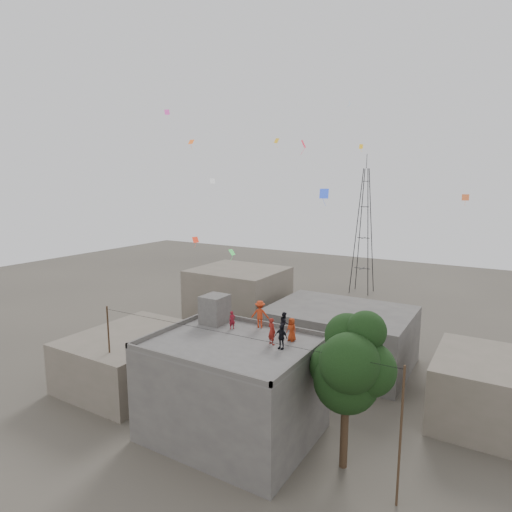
{
  "coord_description": "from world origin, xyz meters",
  "views": [
    {
      "loc": [
        14.22,
        -20.84,
        15.81
      ],
      "look_at": [
        -0.02,
        2.94,
        11.14
      ],
      "focal_mm": 30.0,
      "sensor_mm": 36.0,
      "label": 1
    }
  ],
  "objects_px": {
    "stair_head_box": "(215,309)",
    "person_dark_adult": "(281,337)",
    "tree": "(350,365)",
    "transmission_tower": "(364,231)",
    "person_red_adult": "(272,331)"
  },
  "relations": [
    {
      "from": "stair_head_box",
      "to": "person_red_adult",
      "type": "height_order",
      "value": "stair_head_box"
    },
    {
      "from": "tree",
      "to": "person_dark_adult",
      "type": "distance_m",
      "value": 4.38
    },
    {
      "from": "tree",
      "to": "person_red_adult",
      "type": "bearing_deg",
      "value": 174.77
    },
    {
      "from": "stair_head_box",
      "to": "tree",
      "type": "distance_m",
      "value": 10.8
    },
    {
      "from": "stair_head_box",
      "to": "transmission_tower",
      "type": "height_order",
      "value": "transmission_tower"
    },
    {
      "from": "tree",
      "to": "person_dark_adult",
      "type": "height_order",
      "value": "tree"
    },
    {
      "from": "stair_head_box",
      "to": "tree",
      "type": "height_order",
      "value": "tree"
    },
    {
      "from": "tree",
      "to": "person_dark_adult",
      "type": "relative_size",
      "value": 6.15
    },
    {
      "from": "person_red_adult",
      "to": "tree",
      "type": "bearing_deg",
      "value": -162.06
    },
    {
      "from": "transmission_tower",
      "to": "person_red_adult",
      "type": "bearing_deg",
      "value": -80.92
    },
    {
      "from": "stair_head_box",
      "to": "person_dark_adult",
      "type": "bearing_deg",
      "value": -16.71
    },
    {
      "from": "transmission_tower",
      "to": "person_red_adult",
      "type": "height_order",
      "value": "transmission_tower"
    },
    {
      "from": "person_red_adult",
      "to": "person_dark_adult",
      "type": "bearing_deg",
      "value": -179.41
    },
    {
      "from": "transmission_tower",
      "to": "person_red_adult",
      "type": "distance_m",
      "value": 39.49
    },
    {
      "from": "tree",
      "to": "transmission_tower",
      "type": "relative_size",
      "value": 0.45
    }
  ]
}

